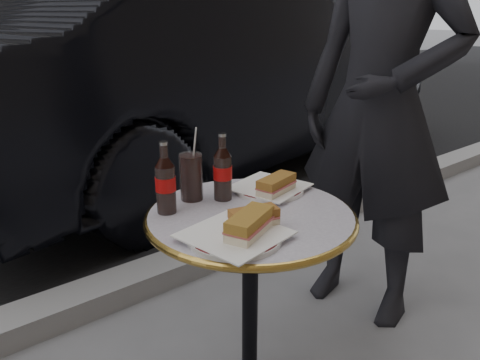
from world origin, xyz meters
TOP-DOWN VIEW (x-y plane):
  - curb at (0.00, 0.90)m, footprint 40.00×0.20m
  - bistro_table at (0.00, 0.00)m, footprint 0.62×0.62m
  - plate_left at (-0.14, -0.11)m, footprint 0.25×0.25m
  - plate_right at (0.16, 0.10)m, footprint 0.25×0.25m
  - sandwich_left_a at (-0.11, -0.13)m, footprint 0.18×0.13m
  - sandwich_left_b at (-0.07, -0.10)m, footprint 0.14×0.09m
  - sandwich_right at (0.15, 0.05)m, footprint 0.16×0.10m
  - cola_bottle_left at (-0.19, 0.16)m, footprint 0.06×0.06m
  - cola_bottle_right at (0.00, 0.14)m, footprint 0.08×0.08m
  - cola_glass at (-0.08, 0.20)m, footprint 0.07×0.07m
  - parked_car at (1.61, 2.30)m, footprint 2.48×5.03m
  - pedestrian at (0.81, 0.15)m, footprint 0.58×0.75m

SIDE VIEW (x-z plane):
  - curb at x=0.00m, z-range -0.01..0.11m
  - bistro_table at x=0.00m, z-range 0.00..0.73m
  - plate_right at x=0.16m, z-range 0.73..0.74m
  - plate_left at x=-0.14m, z-range 0.73..0.75m
  - sandwich_left_b at x=-0.07m, z-range 0.75..0.79m
  - sandwich_right at x=0.15m, z-range 0.74..0.80m
  - sandwich_left_a at x=-0.11m, z-range 0.75..0.80m
  - parked_car at x=1.61m, z-range 0.00..1.58m
  - cola_glass at x=-0.08m, z-range 0.73..0.88m
  - cola_bottle_right at x=0.00m, z-range 0.73..0.95m
  - cola_bottle_left at x=-0.19m, z-range 0.73..0.95m
  - pedestrian at x=0.81m, z-range 0.00..1.83m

